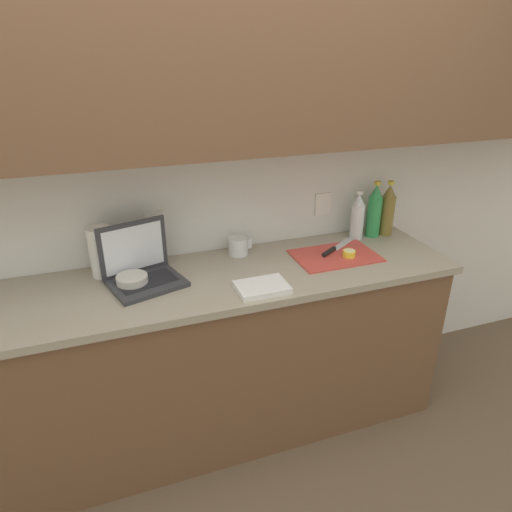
{
  "coord_description": "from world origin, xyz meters",
  "views": [
    {
      "loc": [
        -0.49,
        -1.8,
        1.85
      ],
      "look_at": [
        0.14,
        -0.01,
        0.97
      ],
      "focal_mm": 32.0,
      "sensor_mm": 36.0,
      "label": 1
    }
  ],
  "objects_px": {
    "laptop": "(141,269)",
    "bottle_water_clear": "(388,210)",
    "knife": "(333,249)",
    "bottle_green_soda": "(358,217)",
    "measuring_cup": "(238,246)",
    "bottle_oil_tall": "(374,211)",
    "lemon_half_cut": "(349,253)",
    "cutting_board": "(335,256)",
    "bowl_white": "(132,281)",
    "paper_towel_roll": "(101,252)"
  },
  "relations": [
    {
      "from": "laptop",
      "to": "bottle_water_clear",
      "type": "xyz_separation_m",
      "value": [
        1.34,
        0.12,
        0.08
      ]
    },
    {
      "from": "laptop",
      "to": "paper_towel_roll",
      "type": "relative_size",
      "value": 1.57
    },
    {
      "from": "knife",
      "to": "paper_towel_roll",
      "type": "xyz_separation_m",
      "value": [
        -1.1,
        0.13,
        0.1
      ]
    },
    {
      "from": "laptop",
      "to": "knife",
      "type": "bearing_deg",
      "value": -16.64
    },
    {
      "from": "laptop",
      "to": "bottle_water_clear",
      "type": "relative_size",
      "value": 1.2
    },
    {
      "from": "paper_towel_roll",
      "to": "bottle_water_clear",
      "type": "bearing_deg",
      "value": 0.03
    },
    {
      "from": "knife",
      "to": "bowl_white",
      "type": "height_order",
      "value": "bowl_white"
    },
    {
      "from": "bottle_water_clear",
      "to": "measuring_cup",
      "type": "relative_size",
      "value": 2.54
    },
    {
      "from": "cutting_board",
      "to": "knife",
      "type": "distance_m",
      "value": 0.05
    },
    {
      "from": "bottle_water_clear",
      "to": "paper_towel_roll",
      "type": "distance_m",
      "value": 1.5
    },
    {
      "from": "cutting_board",
      "to": "bottle_green_soda",
      "type": "xyz_separation_m",
      "value": [
        0.22,
        0.18,
        0.12
      ]
    },
    {
      "from": "knife",
      "to": "bottle_green_soda",
      "type": "xyz_separation_m",
      "value": [
        0.21,
        0.13,
        0.11
      ]
    },
    {
      "from": "bottle_water_clear",
      "to": "bowl_white",
      "type": "distance_m",
      "value": 1.4
    },
    {
      "from": "laptop",
      "to": "bottle_green_soda",
      "type": "xyz_separation_m",
      "value": [
        1.16,
        0.12,
        0.06
      ]
    },
    {
      "from": "lemon_half_cut",
      "to": "bottle_water_clear",
      "type": "xyz_separation_m",
      "value": [
        0.35,
        0.21,
        0.11
      ]
    },
    {
      "from": "laptop",
      "to": "knife",
      "type": "xyz_separation_m",
      "value": [
        0.95,
        -0.01,
        -0.05
      ]
    },
    {
      "from": "measuring_cup",
      "to": "bowl_white",
      "type": "distance_m",
      "value": 0.56
    },
    {
      "from": "cutting_board",
      "to": "paper_towel_roll",
      "type": "height_order",
      "value": "paper_towel_roll"
    },
    {
      "from": "bowl_white",
      "to": "paper_towel_roll",
      "type": "height_order",
      "value": "paper_towel_roll"
    },
    {
      "from": "bottle_green_soda",
      "to": "bottle_oil_tall",
      "type": "distance_m",
      "value": 0.1
    },
    {
      "from": "bottle_oil_tall",
      "to": "bowl_white",
      "type": "height_order",
      "value": "bottle_oil_tall"
    },
    {
      "from": "bottle_oil_tall",
      "to": "bottle_water_clear",
      "type": "xyz_separation_m",
      "value": [
        0.08,
        0.0,
        -0.0
      ]
    },
    {
      "from": "laptop",
      "to": "cutting_board",
      "type": "xyz_separation_m",
      "value": [
        0.94,
        -0.06,
        -0.06
      ]
    },
    {
      "from": "lemon_half_cut",
      "to": "bottle_oil_tall",
      "type": "bearing_deg",
      "value": 38.6
    },
    {
      "from": "lemon_half_cut",
      "to": "measuring_cup",
      "type": "distance_m",
      "value": 0.55
    },
    {
      "from": "cutting_board",
      "to": "paper_towel_roll",
      "type": "bearing_deg",
      "value": 170.88
    },
    {
      "from": "lemon_half_cut",
      "to": "paper_towel_roll",
      "type": "xyz_separation_m",
      "value": [
        -1.15,
        0.21,
        0.09
      ]
    },
    {
      "from": "cutting_board",
      "to": "bottle_oil_tall",
      "type": "height_order",
      "value": "bottle_oil_tall"
    },
    {
      "from": "knife",
      "to": "lemon_half_cut",
      "type": "bearing_deg",
      "value": -96.19
    },
    {
      "from": "cutting_board",
      "to": "bottle_oil_tall",
      "type": "distance_m",
      "value": 0.39
    },
    {
      "from": "knife",
      "to": "lemon_half_cut",
      "type": "distance_m",
      "value": 0.1
    },
    {
      "from": "laptop",
      "to": "bowl_white",
      "type": "distance_m",
      "value": 0.07
    },
    {
      "from": "knife",
      "to": "bottle_oil_tall",
      "type": "distance_m",
      "value": 0.36
    },
    {
      "from": "bowl_white",
      "to": "bottle_oil_tall",
      "type": "bearing_deg",
      "value": 7.03
    },
    {
      "from": "bottle_green_soda",
      "to": "measuring_cup",
      "type": "height_order",
      "value": "bottle_green_soda"
    },
    {
      "from": "bottle_green_soda",
      "to": "bottle_water_clear",
      "type": "bearing_deg",
      "value": 0.0
    },
    {
      "from": "laptop",
      "to": "lemon_half_cut",
      "type": "xyz_separation_m",
      "value": [
        0.99,
        -0.09,
        -0.04
      ]
    },
    {
      "from": "bottle_oil_tall",
      "to": "bowl_white",
      "type": "relative_size",
      "value": 2.28
    },
    {
      "from": "bottle_water_clear",
      "to": "paper_towel_roll",
      "type": "relative_size",
      "value": 1.3
    },
    {
      "from": "knife",
      "to": "measuring_cup",
      "type": "relative_size",
      "value": 2.18
    },
    {
      "from": "lemon_half_cut",
      "to": "bottle_water_clear",
      "type": "height_order",
      "value": "bottle_water_clear"
    },
    {
      "from": "bottle_water_clear",
      "to": "bowl_white",
      "type": "xyz_separation_m",
      "value": [
        -1.39,
        -0.16,
        -0.11
      ]
    },
    {
      "from": "bottle_oil_tall",
      "to": "cutting_board",
      "type": "bearing_deg",
      "value": -151.27
    },
    {
      "from": "lemon_half_cut",
      "to": "paper_towel_roll",
      "type": "distance_m",
      "value": 1.17
    },
    {
      "from": "measuring_cup",
      "to": "bottle_water_clear",
      "type": "bearing_deg",
      "value": -0.89
    },
    {
      "from": "knife",
      "to": "bottle_water_clear",
      "type": "relative_size",
      "value": 0.86
    },
    {
      "from": "laptop",
      "to": "measuring_cup",
      "type": "distance_m",
      "value": 0.51
    },
    {
      "from": "bottle_green_soda",
      "to": "measuring_cup",
      "type": "bearing_deg",
      "value": 178.86
    },
    {
      "from": "bottle_green_soda",
      "to": "paper_towel_roll",
      "type": "xyz_separation_m",
      "value": [
        -1.31,
        -0.0,
        -0.01
      ]
    },
    {
      "from": "bottle_oil_tall",
      "to": "bottle_green_soda",
      "type": "bearing_deg",
      "value": 180.0
    }
  ]
}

